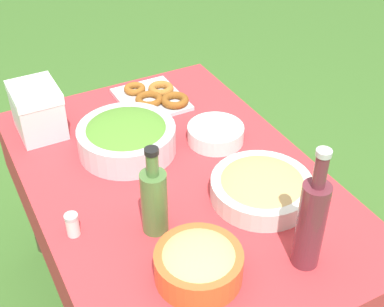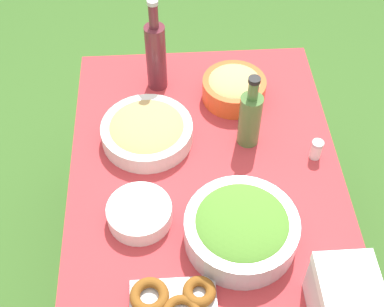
# 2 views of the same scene
# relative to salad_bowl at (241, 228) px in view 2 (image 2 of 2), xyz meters

# --- Properties ---
(ground_plane) EXTENTS (14.00, 14.00, 0.00)m
(ground_plane) POSITION_rel_salad_bowl_xyz_m (-0.21, -0.08, -0.78)
(ground_plane) COLOR #3D6B28
(picnic_table) EXTENTS (1.35, 0.91, 0.72)m
(picnic_table) POSITION_rel_salad_bowl_xyz_m (-0.21, -0.08, -0.15)
(picnic_table) COLOR #B73338
(picnic_table) RESTS_ON ground_plane
(salad_bowl) EXTENTS (0.34, 0.34, 0.12)m
(salad_bowl) POSITION_rel_salad_bowl_xyz_m (0.00, 0.00, 0.00)
(salad_bowl) COLOR silver
(salad_bowl) RESTS_ON picnic_table
(pasta_bowl) EXTENTS (0.24, 0.24, 0.11)m
(pasta_bowl) POSITION_rel_salad_bowl_xyz_m (-0.61, 0.05, -0.01)
(pasta_bowl) COLOR #E05B28
(pasta_bowl) RESTS_ON picnic_table
(plate_stack) EXTENTS (0.20, 0.20, 0.06)m
(plate_stack) POSITION_rel_salad_bowl_xyz_m (-0.09, -0.30, -0.03)
(plate_stack) COLOR white
(plate_stack) RESTS_ON picnic_table
(olive_oil_bottle) EXTENTS (0.08, 0.08, 0.29)m
(olive_oil_bottle) POSITION_rel_salad_bowl_xyz_m (-0.40, 0.07, 0.05)
(olive_oil_bottle) COLOR #4C7238
(olive_oil_bottle) RESTS_ON picnic_table
(wine_bottle) EXTENTS (0.08, 0.08, 0.38)m
(wine_bottle) POSITION_rel_salad_bowl_xyz_m (-0.70, -0.23, 0.09)
(wine_bottle) COLOR maroon
(wine_bottle) RESTS_ON picnic_table
(bread_bowl) EXTENTS (0.32, 0.32, 0.08)m
(bread_bowl) POSITION_rel_salad_bowl_xyz_m (-0.42, -0.28, -0.02)
(bread_bowl) COLOR silver
(bread_bowl) RESTS_ON picnic_table
(cooler_box) EXTENTS (0.20, 0.16, 0.19)m
(cooler_box) POSITION_rel_salad_bowl_xyz_m (0.26, 0.24, 0.03)
(cooler_box) COLOR silver
(cooler_box) RESTS_ON picnic_table
(salt_shaker) EXTENTS (0.04, 0.04, 0.07)m
(salt_shaker) POSITION_rel_salad_bowl_xyz_m (-0.31, 0.29, -0.02)
(salt_shaker) COLOR white
(salt_shaker) RESTS_ON picnic_table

